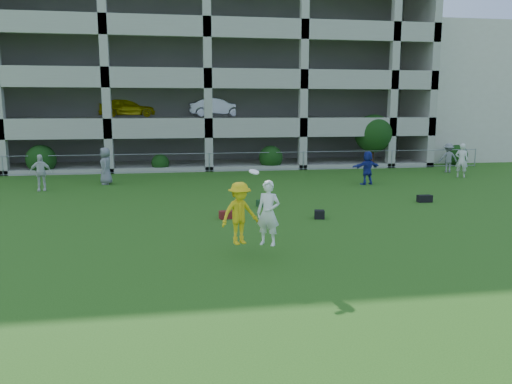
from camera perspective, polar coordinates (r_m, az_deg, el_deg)
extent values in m
plane|color=#235114|center=(12.63, 0.90, -8.58)|extent=(100.00, 100.00, 0.00)
cube|color=beige|center=(47.09, 23.29, 10.15)|extent=(16.00, 14.00, 10.00)
imported|color=silver|center=(25.94, -23.42, 2.04)|extent=(1.08, 0.56, 1.75)
imported|color=slate|center=(26.97, -16.81, 2.87)|extent=(0.74, 1.02, 1.92)
imported|color=navy|center=(26.44, 12.61, 2.72)|extent=(1.69, 0.90, 1.74)
imported|color=silver|center=(30.72, 22.45, 3.35)|extent=(0.84, 0.81, 1.94)
imported|color=gray|center=(32.89, 21.11, 3.65)|extent=(1.26, 0.89, 1.77)
cube|color=#5D1F0F|center=(17.98, -3.33, -2.60)|extent=(0.59, 0.39, 0.28)
cube|color=#153A20|center=(20.14, 0.85, -1.29)|extent=(0.57, 0.47, 0.26)
cube|color=black|center=(18.09, 7.26, -2.56)|extent=(0.42, 0.42, 0.30)
cube|color=black|center=(22.22, 18.71, -0.72)|extent=(0.60, 0.31, 0.30)
imported|color=yellow|center=(13.37, -1.87, -2.45)|extent=(1.25, 0.99, 1.69)
imported|color=white|center=(13.02, 1.42, -2.42)|extent=(0.75, 0.68, 1.71)
cylinder|color=white|center=(13.15, -0.23, 2.31)|extent=(0.28, 0.27, 0.15)
cube|color=#9E998C|center=(44.65, -6.76, 12.21)|extent=(30.00, 0.50, 12.00)
cube|color=#9E998C|center=(41.46, 15.04, 12.16)|extent=(0.50, 14.00, 12.00)
cube|color=#9E998C|center=(38.06, -6.10, 3.86)|extent=(30.00, 14.00, 0.30)
cube|color=#9E998C|center=(37.87, -6.19, 8.38)|extent=(30.00, 14.00, 0.30)
cube|color=#9E998C|center=(37.93, -6.27, 12.91)|extent=(30.00, 14.00, 0.30)
cube|color=#9E998C|center=(38.22, -6.36, 17.41)|extent=(30.00, 14.00, 0.30)
cube|color=#9E998C|center=(31.06, -5.44, 7.02)|extent=(30.00, 0.30, 0.90)
cube|color=#9E998C|center=(31.07, -5.53, 12.55)|extent=(30.00, 0.30, 0.90)
cube|color=#9E998C|center=(31.37, -5.62, 18.03)|extent=(30.00, 0.30, 0.90)
cube|color=#9E998C|center=(31.36, -16.85, 12.99)|extent=(0.50, 0.50, 12.00)
cube|color=#9E998C|center=(31.20, -5.56, 13.37)|extent=(0.50, 0.50, 12.00)
cube|color=#9E998C|center=(32.17, 5.46, 13.25)|extent=(0.50, 0.50, 12.00)
cube|color=#9E998C|center=(34.19, 15.48, 12.74)|extent=(0.50, 0.50, 12.00)
cube|color=#605E59|center=(39.92, -6.43, 12.53)|extent=(29.00, 9.00, 11.60)
imported|color=yellow|center=(35.94, -14.45, 9.36)|extent=(3.99, 1.88, 1.32)
imported|color=#B8BABF|center=(35.93, -4.63, 9.63)|extent=(4.17, 1.97, 1.32)
cylinder|color=gray|center=(32.52, -26.98, 2.68)|extent=(0.06, 0.06, 1.20)
cylinder|color=gray|center=(31.23, -16.43, 3.09)|extent=(0.06, 0.06, 1.20)
cylinder|color=gray|center=(31.06, -5.36, 3.41)|extent=(0.06, 0.06, 1.20)
cylinder|color=gray|center=(32.04, 5.42, 3.60)|extent=(0.06, 0.06, 1.20)
cylinder|color=gray|center=(34.06, 15.25, 3.66)|extent=(0.06, 0.06, 1.20)
cylinder|color=gray|center=(36.96, 23.76, 3.63)|extent=(0.06, 0.06, 1.20)
cylinder|color=gray|center=(31.01, -5.38, 4.42)|extent=(36.00, 0.04, 0.04)
cylinder|color=gray|center=(31.12, -5.35, 2.46)|extent=(36.00, 0.04, 0.04)
sphere|color=#163D11|center=(32.52, -23.34, 3.44)|extent=(1.76, 1.76, 1.76)
sphere|color=#163D11|center=(31.60, -10.88, 3.29)|extent=(1.10, 1.10, 1.10)
sphere|color=#163D11|center=(32.16, 1.70, 3.96)|extent=(1.54, 1.54, 1.54)
cylinder|color=#382314|center=(34.36, 13.20, 4.43)|extent=(0.16, 0.16, 1.96)
sphere|color=#163D11|center=(34.27, 13.29, 6.53)|extent=(2.52, 2.52, 2.52)
sphere|color=#163D11|center=(36.92, 21.96, 3.92)|extent=(1.43, 1.43, 1.43)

